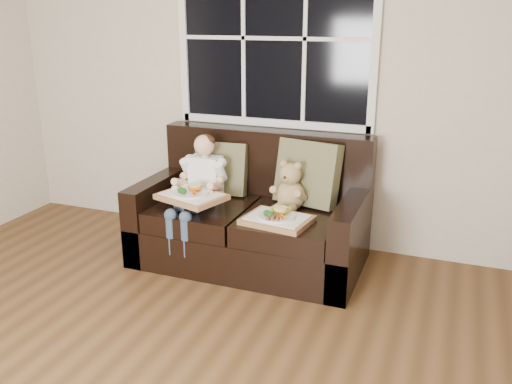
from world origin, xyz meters
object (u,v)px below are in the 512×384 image
at_px(child, 200,181).
at_px(tray_left, 192,195).
at_px(tray_right, 277,218).
at_px(teddy_bear, 290,189).
at_px(loveseat, 253,221).

bearing_deg(child, tray_left, -81.68).
bearing_deg(tray_left, tray_right, 18.36).
xyz_separation_m(teddy_bear, tray_right, (0.00, -0.30, -0.12)).
xyz_separation_m(child, tray_right, (0.68, -0.19, -0.15)).
bearing_deg(tray_right, teddy_bear, 99.04).
height_order(tray_left, tray_right, tray_left).
distance_m(loveseat, child, 0.51).
relative_size(tray_left, tray_right, 1.08).
bearing_deg(loveseat, child, -163.20).
bearing_deg(loveseat, teddy_bear, 0.44).
relative_size(teddy_bear, tray_right, 0.77).
distance_m(tray_left, tray_right, 0.66).
bearing_deg(teddy_bear, tray_left, -145.49).
relative_size(child, tray_right, 1.60).
distance_m(teddy_bear, tray_right, 0.33).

